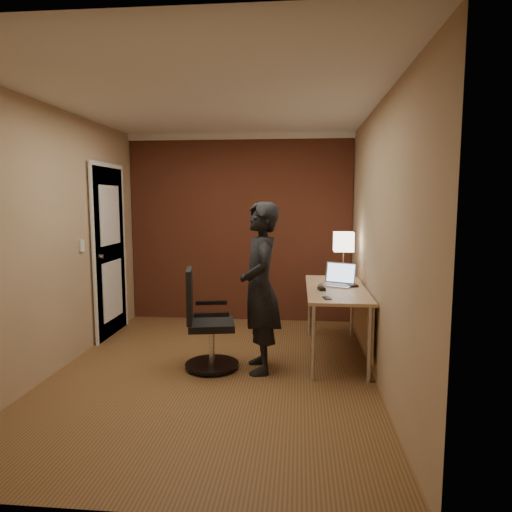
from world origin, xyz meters
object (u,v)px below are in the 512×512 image
object	(u,v)px
laptop	(338,279)
phone	(327,298)
mouse	(321,289)
person	(260,288)
wallet	(353,286)
desk	(343,300)
office_chair	(205,326)
desk_lamp	(344,242)

from	to	relation	value
laptop	phone	bearing A→B (deg)	-103.10
mouse	person	distance (m)	0.67
laptop	phone	size ratio (longest dim) A/B	3.56
laptop	wallet	world-z (taller)	laptop
desk	wallet	xyz separation A→B (m)	(0.10, 0.06, 0.14)
mouse	person	size ratio (longest dim) A/B	0.06
wallet	person	distance (m)	1.07
phone	office_chair	xyz separation A→B (m)	(-1.15, 0.06, -0.31)
desk_lamp	laptop	xyz separation A→B (m)	(-0.09, -0.44, -0.35)
laptop	phone	xyz separation A→B (m)	(-0.16, -0.69, -0.06)
laptop	wallet	xyz separation A→B (m)	(0.14, -0.07, -0.05)
desk	wallet	size ratio (longest dim) A/B	13.64
office_chair	person	size ratio (longest dim) A/B	0.59
person	phone	bearing A→B (deg)	72.62
desk	phone	xyz separation A→B (m)	(-0.20, -0.55, 0.13)
wallet	phone	bearing A→B (deg)	-116.22
desk	person	size ratio (longest dim) A/B	0.93
mouse	phone	xyz separation A→B (m)	(0.03, -0.38, -0.01)
desk_lamp	person	bearing A→B (deg)	-129.46
phone	office_chair	world-z (taller)	office_chair
desk	office_chair	xyz separation A→B (m)	(-1.35, -0.49, -0.18)
desk	wallet	bearing A→B (deg)	31.11
laptop	person	size ratio (longest dim) A/B	0.25
office_chair	phone	bearing A→B (deg)	-2.85
office_chair	person	xyz separation A→B (m)	(0.53, 0.01, 0.38)
desk_lamp	mouse	distance (m)	0.89
laptop	wallet	distance (m)	0.17
desk	phone	size ratio (longest dim) A/B	13.04
desk	office_chair	world-z (taller)	office_chair
desk	mouse	distance (m)	0.32
phone	person	bearing A→B (deg)	161.13
laptop	person	distance (m)	1.00
laptop	office_chair	xyz separation A→B (m)	(-1.31, -0.63, -0.37)
desk	laptop	world-z (taller)	laptop
laptop	office_chair	size ratio (longest dim) A/B	0.43
desk	desk_lamp	xyz separation A→B (m)	(0.05, 0.57, 0.55)
person	laptop	bearing A→B (deg)	117.36
mouse	wallet	world-z (taller)	mouse
mouse	person	bearing A→B (deg)	-166.16
laptop	mouse	distance (m)	0.37
desk	laptop	distance (m)	0.24
phone	wallet	bearing A→B (deg)	51.26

